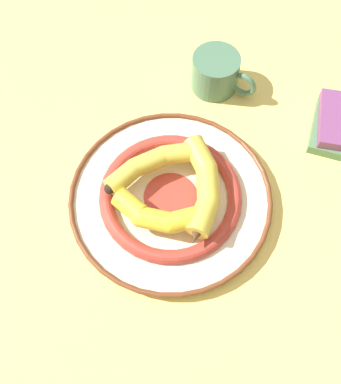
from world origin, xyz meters
name	(u,v)px	position (x,y,z in m)	size (l,w,h in m)	color
ground_plane	(171,221)	(0.00, 0.00, 0.00)	(2.80, 2.80, 0.00)	#E5CC6B
decorative_bowl	(170,197)	(0.01, -0.04, 0.02)	(0.37, 0.37, 0.04)	beige
banana_a	(155,215)	(0.03, 0.01, 0.05)	(0.17, 0.08, 0.04)	yellow
banana_b	(204,187)	(-0.05, -0.05, 0.06)	(0.07, 0.21, 0.04)	gold
banana_c	(153,163)	(0.04, -0.09, 0.05)	(0.18, 0.12, 0.04)	gold
coffee_mug	(216,73)	(-0.06, -0.32, 0.04)	(0.13, 0.10, 0.08)	#477056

